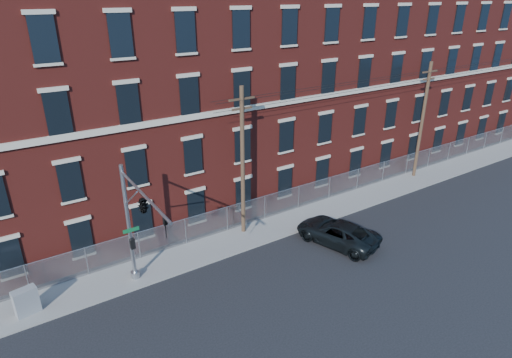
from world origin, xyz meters
The scene contains 10 objects.
ground centered at (0.00, 0.00, 0.00)m, with size 140.00×140.00×0.00m, color black.
sidewalk centered at (12.00, 5.00, 0.06)m, with size 65.00×3.00×0.12m, color gray.
mill_building centered at (12.00, 13.93, 8.15)m, with size 55.30×14.32×16.30m.
chain_link_fence centered at (12.00, 6.30, 1.06)m, with size 59.06×0.06×1.85m.
traffic_signal_mast centered at (-6.00, 2.18, 5.39)m, with size 0.90×6.75×7.00m.
utility_pole_near centered at (2.00, 5.60, 5.34)m, with size 1.80×0.28×10.00m.
utility_pole_mid centered at (20.00, 5.60, 5.34)m, with size 1.80×0.28×10.00m.
overhead_wires centered at (20.00, 5.60, 9.12)m, with size 40.00×0.62×0.62m.
pickup_truck centered at (6.45, 1.10, 0.77)m, with size 2.55×5.53×1.54m, color black.
utility_cabinet centered at (-11.59, 4.58, 0.84)m, with size 1.15×0.58×1.44m, color gray.
Camera 1 is at (-11.45, -16.54, 15.24)m, focal length 30.27 mm.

